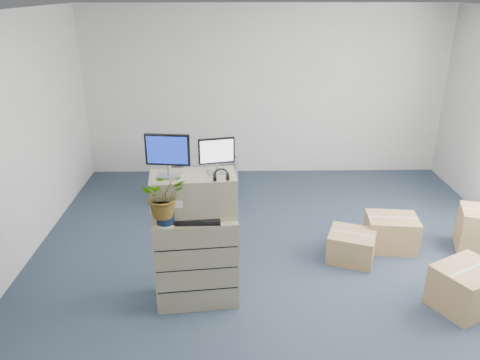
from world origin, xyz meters
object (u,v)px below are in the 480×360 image
keyboard (196,220)px  potted_plant (164,201)px  filing_cabinet_lower (196,258)px  office_chair (203,172)px  monitor_left (168,153)px  monitor_right (217,153)px  water_bottle (206,201)px

keyboard → potted_plant: 0.37m
filing_cabinet_lower → potted_plant: (-0.26, -0.17, 0.72)m
filing_cabinet_lower → potted_plant: potted_plant is taller
filing_cabinet_lower → office_chair: size_ratio=1.14×
monitor_left → keyboard: bearing=-22.3°
monitor_left → monitor_right: bearing=18.4°
filing_cabinet_lower → potted_plant: bearing=-152.0°
monitor_left → water_bottle: (0.33, 0.08, -0.53)m
water_bottle → office_chair: bearing=94.2°
filing_cabinet_lower → monitor_left: 1.14m
office_chair → water_bottle: bearing=74.6°
monitor_right → monitor_left: bearing=178.9°
monitor_left → potted_plant: size_ratio=0.81×
potted_plant → keyboard: bearing=9.6°
monitor_right → office_chair: 2.69m
monitor_left → potted_plant: (-0.03, -0.19, -0.40)m
filing_cabinet_lower → office_chair: (-0.07, 2.52, -0.06)m
filing_cabinet_lower → water_bottle: size_ratio=4.29×
filing_cabinet_lower → office_chair: filing_cabinet_lower is taller
monitor_right → keyboard: bearing=-143.6°
monitor_right → potted_plant: bearing=-162.8°
filing_cabinet_lower → water_bottle: water_bottle is taller
monitor_right → potted_plant: monitor_right is taller
monitor_left → water_bottle: 0.63m
monitor_right → keyboard: monitor_right is taller
monitor_left → keyboard: (0.25, -0.14, -0.63)m
keyboard → filing_cabinet_lower: bearing=100.3°
monitor_left → monitor_right: monitor_left is taller
water_bottle → monitor_left: bearing=-166.1°
monitor_right → potted_plant: (-0.48, -0.28, -0.36)m
filing_cabinet_lower → potted_plant: size_ratio=1.83×
monitor_left → keyboard: size_ratio=0.91×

